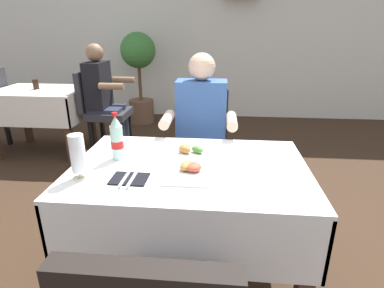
{
  "coord_description": "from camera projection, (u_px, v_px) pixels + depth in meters",
  "views": [
    {
      "loc": [
        -0.0,
        -1.34,
        1.43
      ],
      "look_at": [
        -0.15,
        0.2,
        0.84
      ],
      "focal_mm": 28.92,
      "sensor_mm": 36.0,
      "label": 1
    }
  ],
  "objects": [
    {
      "name": "back_wall",
      "position": [
        223.0,
        20.0,
        4.79
      ],
      "size": [
        11.0,
        0.12,
        3.04
      ],
      "primitive_type": "cube",
      "color": "silver",
      "rests_on": "ground"
    },
    {
      "name": "main_dining_table",
      "position": [
        190.0,
        195.0,
        1.66
      ],
      "size": [
        1.21,
        0.82,
        0.76
      ],
      "color": "white",
      "rests_on": "ground"
    },
    {
      "name": "chair_far_diner_seat",
      "position": [
        200.0,
        146.0,
        2.41
      ],
      "size": [
        0.44,
        0.5,
        0.97
      ],
      "color": "black",
      "rests_on": "ground"
    },
    {
      "name": "seated_diner_far",
      "position": [
        201.0,
        131.0,
        2.25
      ],
      "size": [
        0.5,
        0.46,
        1.26
      ],
      "color": "#282D42",
      "rests_on": "ground"
    },
    {
      "name": "plate_near_camera",
      "position": [
        190.0,
        171.0,
        1.49
      ],
      "size": [
        0.23,
        0.23,
        0.05
      ],
      "color": "white",
      "rests_on": "main_dining_table"
    },
    {
      "name": "plate_far_diner",
      "position": [
        189.0,
        152.0,
        1.72
      ],
      "size": [
        0.22,
        0.22,
        0.05
      ],
      "color": "white",
      "rests_on": "main_dining_table"
    },
    {
      "name": "beer_glass_left",
      "position": [
        78.0,
        155.0,
        1.42
      ],
      "size": [
        0.07,
        0.07,
        0.22
      ],
      "color": "white",
      "rests_on": "main_dining_table"
    },
    {
      "name": "cola_bottle_primary",
      "position": [
        117.0,
        139.0,
        1.64
      ],
      "size": [
        0.07,
        0.07,
        0.26
      ],
      "color": "silver",
      "rests_on": "main_dining_table"
    },
    {
      "name": "napkin_cutlery_set",
      "position": [
        130.0,
        179.0,
        1.44
      ],
      "size": [
        0.17,
        0.19,
        0.01
      ],
      "color": "black",
      "rests_on": "main_dining_table"
    },
    {
      "name": "background_dining_table",
      "position": [
        42.0,
        106.0,
        3.59
      ],
      "size": [
        1.0,
        0.73,
        0.76
      ],
      "color": "white",
      "rests_on": "ground"
    },
    {
      "name": "background_chair_right",
      "position": [
        101.0,
        108.0,
        3.53
      ],
      "size": [
        0.5,
        0.44,
        0.97
      ],
      "color": "#2D2D33",
      "rests_on": "ground"
    },
    {
      "name": "background_patron",
      "position": [
        104.0,
        94.0,
        3.47
      ],
      "size": [
        0.46,
        0.5,
        1.26
      ],
      "color": "#282D42",
      "rests_on": "ground"
    },
    {
      "name": "background_table_tumbler",
      "position": [
        36.0,
        84.0,
        3.52
      ],
      "size": [
        0.06,
        0.06,
        0.11
      ],
      "primitive_type": "cylinder",
      "color": "black",
      "rests_on": "background_dining_table"
    },
    {
      "name": "potted_plant_corner",
      "position": [
        139.0,
        68.0,
        4.64
      ],
      "size": [
        0.52,
        0.52,
        1.36
      ],
      "color": "brown",
      "rests_on": "ground"
    }
  ]
}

